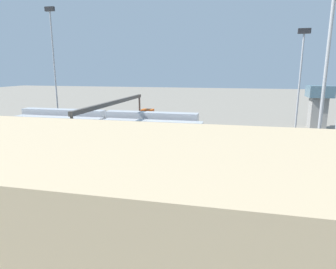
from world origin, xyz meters
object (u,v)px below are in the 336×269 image
at_px(train_on_track_2, 104,127).
at_px(light_mast_0, 301,67).
at_px(light_mast_2, 53,52).
at_px(maintenance_shed, 32,193).
at_px(train_on_track_1, 106,120).
at_px(control_tower, 319,103).
at_px(signal_gantry, 114,106).
at_px(light_mast_3, 330,34).
at_px(train_on_track_6, 158,151).
at_px(train_on_track_4, 121,137).
at_px(train_on_track_0, 158,121).

relative_size(train_on_track_2, light_mast_0, 1.91).
xyz_separation_m(light_mast_2, maintenance_shed, (-35.03, 57.47, -15.24)).
distance_m(train_on_track_1, train_on_track_2, 5.30).
bearing_deg(control_tower, light_mast_2, 5.03).
bearing_deg(control_tower, signal_gantry, 28.47).
xyz_separation_m(train_on_track_1, light_mast_3, (-43.13, 27.04, 17.06)).
distance_m(train_on_track_6, light_mast_2, 55.26).
xyz_separation_m(train_on_track_1, train_on_track_6, (-20.37, 25.00, 0.03)).
bearing_deg(maintenance_shed, train_on_track_2, -72.42).
xyz_separation_m(light_mast_0, light_mast_2, (66.43, -1.03, 4.22)).
bearing_deg(control_tower, train_on_track_1, 16.03).
height_order(train_on_track_2, train_on_track_4, same).
xyz_separation_m(train_on_track_6, signal_gantry, (13.68, -15.00, 5.04)).
bearing_deg(train_on_track_1, light_mast_3, 147.91).
xyz_separation_m(train_on_track_1, light_mast_0, (-46.85, -7.89, 13.34)).
bearing_deg(train_on_track_2, light_mast_3, 152.02).
bearing_deg(maintenance_shed, train_on_track_0, -86.62).
distance_m(train_on_track_1, train_on_track_6, 32.25).
bearing_deg(train_on_track_1, light_mast_2, -24.48).
distance_m(train_on_track_4, light_mast_3, 39.45).
bearing_deg(maintenance_shed, light_mast_2, -58.64).
height_order(train_on_track_1, maintenance_shed, maintenance_shed).
xyz_separation_m(train_on_track_6, light_mast_0, (-26.48, -32.89, 13.31)).
xyz_separation_m(train_on_track_6, light_mast_3, (-22.77, 2.04, 17.03)).
relative_size(train_on_track_6, light_mast_2, 3.69).
distance_m(train_on_track_1, light_mast_0, 49.35).
bearing_deg(light_mast_3, train_on_track_4, -19.96).
xyz_separation_m(light_mast_2, signal_gantry, (-26.27, 18.92, -12.50)).
distance_m(light_mast_0, control_tower, 13.60).
bearing_deg(train_on_track_0, light_mast_0, -175.22).
xyz_separation_m(light_mast_0, control_tower, (-6.58, -7.46, -9.27)).
bearing_deg(train_on_track_6, signal_gantry, -47.63).
relative_size(train_on_track_1, maintenance_shed, 0.83).
bearing_deg(light_mast_0, maintenance_shed, 60.91).
bearing_deg(train_on_track_2, train_on_track_0, -136.78).
bearing_deg(train_on_track_6, train_on_track_4, -43.88).
distance_m(train_on_track_4, maintenance_shed, 34.12).
relative_size(train_on_track_2, light_mast_3, 1.50).
relative_size(light_mast_0, light_mast_3, 0.78).
relative_size(train_on_track_6, train_on_track_4, 1.25).
height_order(train_on_track_1, signal_gantry, signal_gantry).
distance_m(train_on_track_0, light_mast_0, 37.32).
distance_m(train_on_track_6, control_tower, 52.32).
bearing_deg(train_on_track_0, signal_gantry, 69.52).
height_order(train_on_track_0, train_on_track_6, same).
xyz_separation_m(train_on_track_6, control_tower, (-33.07, -40.35, 4.04)).
bearing_deg(light_mast_3, train_on_track_1, -32.09).
distance_m(light_mast_0, signal_gantry, 44.74).
distance_m(train_on_track_4, light_mast_2, 42.13).
xyz_separation_m(light_mast_0, signal_gantry, (40.16, 17.89, -8.28)).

